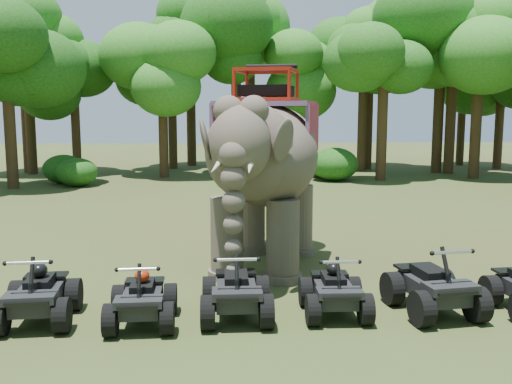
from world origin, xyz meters
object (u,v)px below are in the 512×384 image
atv_1 (142,292)px  atv_2 (236,284)px  elephant (266,167)px  atv_0 (38,287)px  atv_4 (434,278)px  atv_3 (335,284)px

atv_1 → atv_2: 1.67m
elephant → atv_0: 5.81m
atv_0 → atv_4: bearing=-3.7°
atv_3 → atv_2: bearing=-177.7°
atv_0 → atv_2: size_ratio=1.00×
atv_1 → atv_3: size_ratio=1.00×
atv_0 → atv_2: 3.50m
elephant → atv_3: bearing=-58.0°
atv_3 → atv_4: (1.84, -0.01, 0.08)m
atv_1 → atv_2: size_ratio=0.93×
atv_2 → atv_4: (3.64, 0.04, 0.04)m
atv_1 → atv_4: 5.30m
elephant → atv_0: bearing=-124.9°
atv_4 → atv_1: bearing=174.3°
elephant → atv_4: bearing=-34.8°
atv_1 → atv_0: bearing=171.2°
atv_3 → elephant: bearing=107.3°
elephant → atv_4: 4.81m
atv_3 → atv_4: bearing=0.6°
atv_0 → atv_1: 1.85m
atv_3 → atv_4: 1.84m
atv_3 → atv_1: bearing=-174.5°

